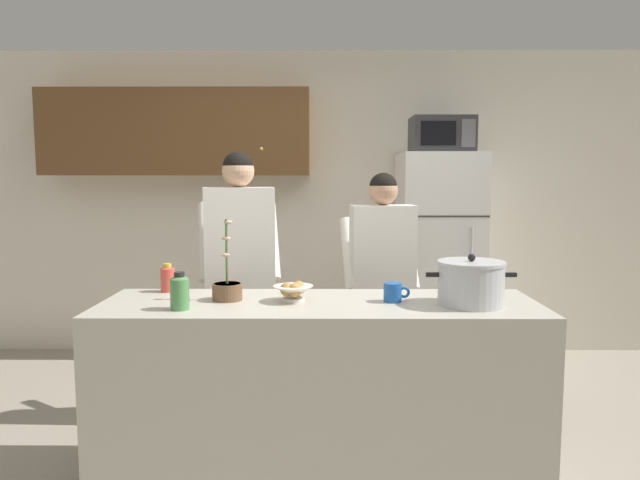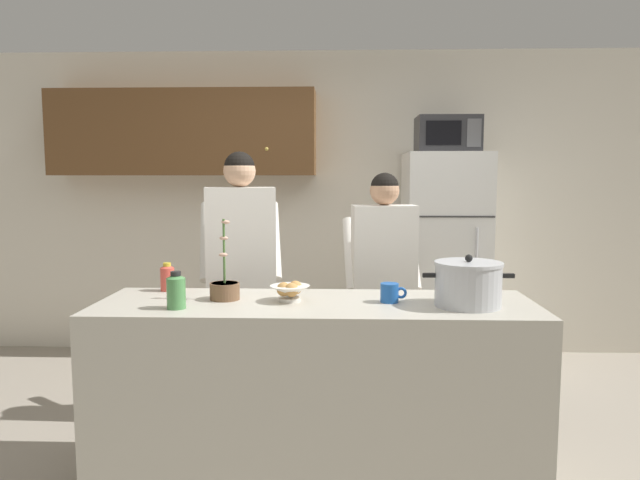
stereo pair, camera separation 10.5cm
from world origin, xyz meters
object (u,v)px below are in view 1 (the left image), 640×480
object	(u,v)px
person_by_sink	(382,268)
bottle_mid_counter	(168,278)
refrigerator	(438,260)
bottle_near_edge	(180,291)
coffee_mug	(393,292)
potted_orchid	(227,288)
bread_bowl	(293,291)
person_near_pot	(239,254)
cooking_pot	(471,283)
microwave	(442,135)

from	to	relation	value
person_by_sink	bottle_mid_counter	world-z (taller)	person_by_sink
refrigerator	bottle_near_edge	world-z (taller)	refrigerator
coffee_mug	bottle_mid_counter	distance (m)	1.21
refrigerator	potted_orchid	distance (m)	2.29
bread_bowl	potted_orchid	world-z (taller)	potted_orchid
person_near_pot	cooking_pot	size ratio (longest dim) A/B	3.89
cooking_pot	person_by_sink	bearing A→B (deg)	111.30
bottle_near_edge	potted_orchid	world-z (taller)	potted_orchid
refrigerator	cooking_pot	bearing A→B (deg)	-96.52
person_by_sink	cooking_pot	world-z (taller)	person_by_sink
bottle_near_edge	refrigerator	bearing A→B (deg)	51.50
potted_orchid	person_by_sink	bearing A→B (deg)	41.95
bread_bowl	bottle_mid_counter	bearing A→B (deg)	160.12
person_near_pot	bottle_near_edge	bearing A→B (deg)	-99.05
cooking_pot	potted_orchid	size ratio (longest dim) A/B	1.06
bottle_mid_counter	potted_orchid	size ratio (longest dim) A/B	0.38
bread_bowl	cooking_pot	bearing A→B (deg)	-4.70
person_by_sink	bread_bowl	size ratio (longest dim) A/B	7.84
coffee_mug	microwave	bearing A→B (deg)	72.19
person_near_pot	person_by_sink	distance (m)	0.90
bottle_mid_counter	coffee_mug	bearing A→B (deg)	-11.87
refrigerator	bottle_near_edge	size ratio (longest dim) A/B	9.74
bottle_near_edge	person_near_pot	bearing A→B (deg)	80.95
bread_bowl	potted_orchid	xyz separation A→B (m)	(-0.33, 0.04, 0.01)
bread_bowl	potted_orchid	bearing A→B (deg)	173.76
cooking_pot	bottle_mid_counter	distance (m)	1.59
person_near_pot	bread_bowl	bearing A→B (deg)	-63.48
refrigerator	person_by_sink	world-z (taller)	refrigerator
cooking_pot	coffee_mug	xyz separation A→B (m)	(-0.37, 0.07, -0.06)
person_near_pot	cooking_pot	distance (m)	1.49
person_near_pot	bread_bowl	size ratio (longest dim) A/B	8.48
microwave	cooking_pot	bearing A→B (deg)	-96.59
microwave	coffee_mug	bearing A→B (deg)	-107.81
person_near_pot	potted_orchid	xyz separation A→B (m)	(0.04, -0.71, -0.08)
person_by_sink	bottle_mid_counter	size ratio (longest dim) A/B	10.16
microwave	coffee_mug	xyz separation A→B (m)	(-0.58, -1.82, -0.90)
refrigerator	bread_bowl	size ratio (longest dim) A/B	8.65
cooking_pot	coffee_mug	bearing A→B (deg)	169.00
microwave	cooking_pot	size ratio (longest dim) A/B	1.10
bottle_mid_counter	potted_orchid	distance (m)	0.42
bread_bowl	potted_orchid	distance (m)	0.34
bottle_near_edge	cooking_pot	bearing A→B (deg)	4.30
bottle_near_edge	bottle_mid_counter	distance (m)	0.46
potted_orchid	microwave	bearing A→B (deg)	51.54
microwave	person_by_sink	world-z (taller)	microwave
microwave	person_by_sink	distance (m)	1.47
cooking_pot	bread_bowl	size ratio (longest dim) A/B	2.18
microwave	bottle_mid_counter	bearing A→B (deg)	-138.48
potted_orchid	refrigerator	bearing A→B (deg)	51.88
person_near_pot	coffee_mug	world-z (taller)	person_near_pot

